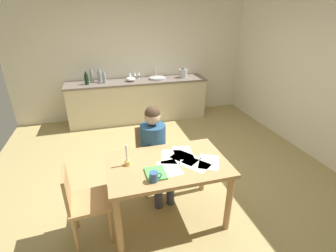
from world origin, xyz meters
TOP-DOWN VIEW (x-y plane):
  - ground_plane at (0.00, 0.00)m, footprint 5.20×5.20m
  - wall_back at (0.00, 2.60)m, footprint 5.20×0.12m
  - wall_right at (2.60, 0.00)m, footprint 0.12×5.20m
  - kitchen_counter at (0.00, 2.24)m, footprint 3.01×0.64m
  - dining_table at (-0.17, -0.81)m, footprint 1.29×0.81m
  - chair_at_table at (-0.21, -0.16)m, footprint 0.45×0.45m
  - person_seated at (-0.20, -0.31)m, footprint 0.37×0.62m
  - chair_side_empty at (-1.08, -0.86)m, footprint 0.43×0.43m
  - coffee_mug at (-0.38, -1.07)m, footprint 0.12×0.08m
  - candlestick at (-0.59, -0.73)m, footprint 0.06×0.06m
  - book_magazine at (-0.34, -0.97)m, footprint 0.20×0.24m
  - paper_letter at (-0.10, -0.70)m, footprint 0.29×0.35m
  - paper_bill at (0.04, -0.76)m, footprint 0.34×0.36m
  - paper_envelope at (0.05, -0.65)m, footprint 0.25×0.32m
  - paper_receipt at (0.10, -0.92)m, footprint 0.35×0.36m
  - paper_notice at (0.26, -0.91)m, footprint 0.33×0.36m
  - paper_flyer at (-0.18, -0.91)m, footprint 0.23×0.31m
  - sink_unit at (0.44, 2.24)m, footprint 0.36×0.36m
  - bottle_oil at (-1.04, 2.19)m, footprint 0.08×0.08m
  - bottle_vinegar at (-0.93, 2.34)m, footprint 0.07×0.07m
  - bottle_wine_red at (-0.78, 2.32)m, footprint 0.08×0.08m
  - bottle_sauce at (-0.69, 2.22)m, footprint 0.07×0.07m
  - mixing_bowl at (-0.15, 2.22)m, footprint 0.20×0.20m
  - stovetop_kettle at (1.04, 2.24)m, footprint 0.18×0.18m
  - wine_glass_near_sink at (0.06, 2.39)m, footprint 0.07×0.07m
  - wine_glass_by_kettle at (-0.03, 2.39)m, footprint 0.07×0.07m
  - wine_glass_back_left at (-0.14, 2.39)m, footprint 0.07×0.07m

SIDE VIEW (x-z plane):
  - ground_plane at x=0.00m, z-range -0.04..0.00m
  - kitchen_counter at x=0.00m, z-range 0.00..0.90m
  - chair_at_table at x=-0.21m, z-range 0.05..0.91m
  - chair_side_empty at x=-1.08m, z-range 0.05..0.92m
  - dining_table at x=-0.17m, z-range 0.26..1.01m
  - person_seated at x=-0.20m, z-range 0.08..1.28m
  - paper_letter at x=-0.10m, z-range 0.75..0.75m
  - paper_bill at x=0.04m, z-range 0.75..0.75m
  - paper_envelope at x=0.05m, z-range 0.75..0.75m
  - paper_receipt at x=0.10m, z-range 0.75..0.75m
  - paper_notice at x=0.26m, z-range 0.75..0.75m
  - paper_flyer at x=-0.18m, z-range 0.75..0.75m
  - book_magazine at x=-0.34m, z-range 0.75..0.77m
  - coffee_mug at x=-0.38m, z-range 0.75..0.85m
  - candlestick at x=-0.59m, z-range 0.69..0.94m
  - sink_unit at x=0.44m, z-range 0.80..1.04m
  - mixing_bowl at x=-0.15m, z-range 0.90..0.99m
  - stovetop_kettle at x=1.04m, z-range 0.89..1.11m
  - bottle_sauce at x=-0.69m, z-range 0.88..1.12m
  - wine_glass_near_sink at x=0.06m, z-range 0.93..1.09m
  - wine_glass_by_kettle at x=-0.03m, z-range 0.93..1.09m
  - wine_glass_back_left at x=-0.14m, z-range 0.93..1.09m
  - bottle_oil at x=-1.04m, z-range 0.88..1.14m
  - bottle_wine_red at x=-0.78m, z-range 0.88..1.17m
  - bottle_vinegar at x=-0.93m, z-range 0.88..1.17m
  - wall_back at x=0.00m, z-range 0.00..2.60m
  - wall_right at x=2.60m, z-range 0.00..2.60m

